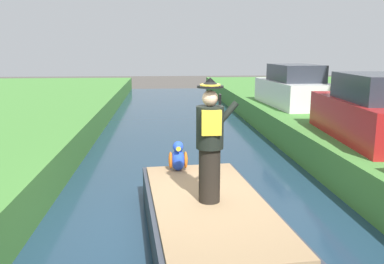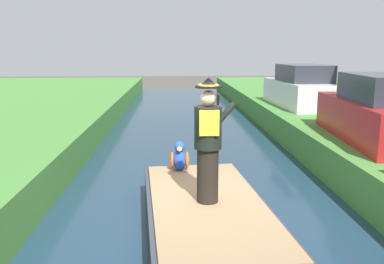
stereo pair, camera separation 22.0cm
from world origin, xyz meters
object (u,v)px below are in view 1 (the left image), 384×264
object	(u,v)px
boat	(209,220)
parrot_plush	(178,158)
parked_car_red	(374,112)
person_pirate	(210,141)
parked_car_white	(293,88)

from	to	relation	value
boat	parrot_plush	world-z (taller)	parrot_plush
boat	parked_car_red	distance (m)	5.28
boat	person_pirate	world-z (taller)	person_pirate
parked_car_white	boat	bearing A→B (deg)	-115.49
boat	parked_car_red	world-z (taller)	parked_car_red
parrot_plush	parked_car_white	size ratio (longest dim) A/B	0.14
parrot_plush	parked_car_red	bearing A→B (deg)	17.53
boat	parked_car_white	world-z (taller)	parked_car_white
boat	person_pirate	size ratio (longest dim) A/B	2.35
parrot_plush	parked_car_white	distance (m)	8.50
boat	parked_car_white	distance (m)	9.75
boat	person_pirate	xyz separation A→B (m)	(0.01, -0.03, 1.23)
person_pirate	parked_car_red	xyz separation A→B (m)	(4.16, 3.05, -0.09)
boat	parked_car_white	xyz separation A→B (m)	(4.17, 8.74, 1.15)
parrot_plush	parked_car_white	world-z (taller)	parked_car_white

